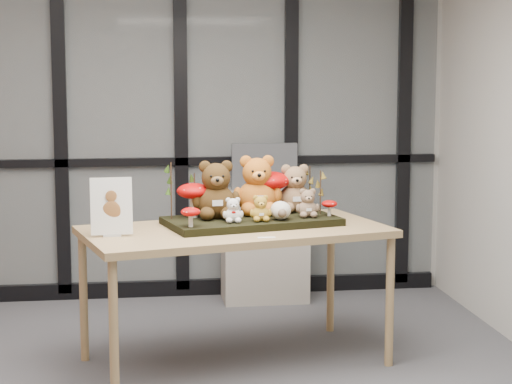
{
  "coord_description": "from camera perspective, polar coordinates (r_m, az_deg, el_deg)",
  "views": [
    {
      "loc": [
        0.06,
        -4.58,
        1.8
      ],
      "look_at": [
        0.79,
        0.74,
        1.05
      ],
      "focal_mm": 65.0,
      "sensor_mm": 36.0,
      "label": 1
    }
  ],
  "objects": [
    {
      "name": "bear_beige_small",
      "position": [
        5.6,
        3.19,
        -0.58
      ],
      "size": [
        0.17,
        0.16,
        0.19
      ],
      "primitive_type": null,
      "rotation": [
        0.0,
        0.0,
        0.25
      ],
      "color": "#876A4F",
      "rests_on": "diorama_tray"
    },
    {
      "name": "bear_pooh_yellow",
      "position": [
        5.7,
        0.06,
        0.64
      ],
      "size": [
        0.36,
        0.34,
        0.4
      ],
      "primitive_type": null,
      "rotation": [
        0.0,
        0.0,
        0.25
      ],
      "color": "#C6671C",
      "rests_on": "diorama_tray"
    },
    {
      "name": "mushroom_front_right",
      "position": [
        5.66,
        4.54,
        -0.94
      ],
      "size": [
        0.1,
        0.1,
        0.11
      ],
      "primitive_type": null,
      "color": "#AB0605",
      "rests_on": "diorama_tray"
    },
    {
      "name": "glass_partition",
      "position": [
        7.06,
        -8.31,
        4.79
      ],
      "size": [
        4.9,
        0.06,
        2.78
      ],
      "color": "#2D383F",
      "rests_on": "floor"
    },
    {
      "name": "sprig_green_mid_left",
      "position": [
        5.64,
        -3.8,
        -0.16
      ],
      "size": [
        0.05,
        0.05,
        0.26
      ],
      "primitive_type": null,
      "color": "#1B3D0D",
      "rests_on": "diorama_tray"
    },
    {
      "name": "mushroom_back_left",
      "position": [
        5.59,
        -3.85,
        -0.4
      ],
      "size": [
        0.21,
        0.21,
        0.23
      ],
      "primitive_type": null,
      "color": "#AB0605",
      "rests_on": "diorama_tray"
    },
    {
      "name": "cabinet",
      "position": [
        7.03,
        0.54,
        -3.29
      ],
      "size": [
        0.64,
        0.37,
        0.85
      ],
      "primitive_type": "cube",
      "color": "#9F998E",
      "rests_on": "floor"
    },
    {
      "name": "sprig_dry_far_right",
      "position": [
        5.84,
        3.33,
        0.22
      ],
      "size": [
        0.05,
        0.05,
        0.28
      ],
      "primitive_type": null,
      "color": "brown",
      "rests_on": "diorama_tray"
    },
    {
      "name": "display_table",
      "position": [
        5.5,
        -1.3,
        -2.89
      ],
      "size": [
        1.93,
        1.29,
        0.83
      ],
      "rotation": [
        0.0,
        0.0,
        0.25
      ],
      "color": "#A27F58",
      "rests_on": "floor"
    },
    {
      "name": "mushroom_back_right",
      "position": [
        5.78,
        0.86,
        0.15
      ],
      "size": [
        0.25,
        0.25,
        0.28
      ],
      "primitive_type": null,
      "color": "#AB0605",
      "rests_on": "diorama_tray"
    },
    {
      "name": "room_shell",
      "position": [
        4.58,
        -8.61,
        6.4
      ],
      "size": [
        5.0,
        5.0,
        5.0
      ],
      "color": "#ADABA3",
      "rests_on": "floor"
    },
    {
      "name": "sprig_green_centre",
      "position": [
        5.72,
        -1.76,
        -0.33
      ],
      "size": [
        0.05,
        0.05,
        0.2
      ],
      "primitive_type": null,
      "color": "#1B3D0D",
      "rests_on": "diorama_tray"
    },
    {
      "name": "mushroom_front_left",
      "position": [
        5.27,
        -4.04,
        -1.49
      ],
      "size": [
        0.11,
        0.11,
        0.12
      ],
      "primitive_type": null,
      "color": "#AB0605",
      "rests_on": "diorama_tray"
    },
    {
      "name": "sign_holder",
      "position": [
        5.27,
        -8.89,
        -1.02
      ],
      "size": [
        0.24,
        0.07,
        0.33
      ],
      "rotation": [
        0.0,
        0.0,
        0.06
      ],
      "color": "silver",
      "rests_on": "display_table"
    },
    {
      "name": "sprig_dry_mid_right",
      "position": [
        5.72,
        3.98,
        -0.0
      ],
      "size": [
        0.05,
        0.05,
        0.27
      ],
      "primitive_type": null,
      "color": "brown",
      "rests_on": "diorama_tray"
    },
    {
      "name": "sprig_green_far_left",
      "position": [
        5.53,
        -5.24,
        0.07
      ],
      "size": [
        0.05,
        0.05,
        0.34
      ],
      "primitive_type": null,
      "color": "#1B3D0D",
      "rests_on": "diorama_tray"
    },
    {
      "name": "diorama_tray",
      "position": [
        5.59,
        -0.27,
        -1.81
      ],
      "size": [
        1.11,
        0.74,
        0.04
      ],
      "primitive_type": "cube",
      "rotation": [
        0.0,
        0.0,
        0.25
      ],
      "color": "black",
      "rests_on": "display_table"
    },
    {
      "name": "bear_small_yellow",
      "position": [
        5.45,
        0.28,
        -0.92
      ],
      "size": [
        0.16,
        0.15,
        0.17
      ],
      "primitive_type": null,
      "rotation": [
        0.0,
        0.0,
        0.25
      ],
      "color": "#BC8D28",
      "rests_on": "diorama_tray"
    },
    {
      "name": "plush_cream_hedgehog",
      "position": [
        5.5,
        1.52,
        -1.08
      ],
      "size": [
        0.11,
        0.11,
        0.12
      ],
      "primitive_type": null,
      "rotation": [
        0.0,
        0.0,
        0.25
      ],
      "color": "white",
      "rests_on": "diorama_tray"
    },
    {
      "name": "bear_brown_medium",
      "position": [
        5.55,
        -2.48,
        0.34
      ],
      "size": [
        0.35,
        0.33,
        0.38
      ],
      "primitive_type": null,
      "rotation": [
        0.0,
        0.0,
        0.25
      ],
      "color": "#412A10",
      "rests_on": "diorama_tray"
    },
    {
      "name": "label_card",
      "position": [
        5.18,
        0.65,
        -2.82
      ],
      "size": [
        0.1,
        0.03,
        0.0
      ],
      "primitive_type": "cube",
      "color": "white",
      "rests_on": "display_table"
    },
    {
      "name": "bear_tan_back",
      "position": [
        5.8,
        2.4,
        0.4
      ],
      "size": [
        0.3,
        0.28,
        0.33
      ],
      "primitive_type": null,
      "rotation": [
        0.0,
        0.0,
        0.25
      ],
      "color": "#8F6B46",
      "rests_on": "diorama_tray"
    },
    {
      "name": "monitor",
      "position": [
        6.96,
        0.52,
        1.58
      ],
      "size": [
        0.49,
        0.05,
        0.35
      ],
      "color": "#4D4F54",
      "rests_on": "cabinet"
    },
    {
      "name": "bear_white_bow",
      "position": [
        5.41,
        -1.43,
        -1.03
      ],
      "size": [
        0.15,
        0.14,
        0.16
      ],
      "primitive_type": null,
      "rotation": [
        0.0,
        0.0,
        0.25
      ],
      "color": "white",
      "rests_on": "diorama_tray"
    }
  ]
}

